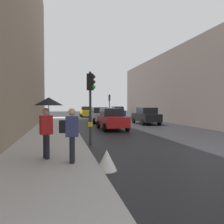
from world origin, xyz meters
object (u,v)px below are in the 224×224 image
warning_sign_triangle (107,160)px  pedestrian_with_grey_backpack (71,132)px  car_silver_hatchback (100,115)px  car_red_sedan (112,119)px  traffic_light_near_right (91,94)px  traffic_light_far_median (109,102)px  car_yellow_taxi (86,112)px  car_dark_suv (146,116)px  pedestrian_with_umbrella (48,111)px  car_blue_van (117,112)px

warning_sign_triangle → pedestrian_with_grey_backpack: bearing=151.8°
car_silver_hatchback → car_red_sedan: (-0.20, -6.86, 0.00)m
traffic_light_near_right → traffic_light_far_median: traffic_light_near_right is taller
car_silver_hatchback → warning_sign_triangle: (-2.91, -17.53, -0.55)m
car_yellow_taxi → car_red_sedan: bearing=-90.4°
car_yellow_taxi → pedestrian_with_grey_backpack: (-3.91, -29.49, 0.29)m
car_dark_suv → pedestrian_with_grey_backpack: pedestrian_with_grey_backpack is taller
pedestrian_with_umbrella → warning_sign_triangle: pedestrian_with_umbrella is taller
traffic_light_near_right → pedestrian_with_umbrella: (-1.92, -3.07, -0.73)m
pedestrian_with_umbrella → car_dark_suv: bearing=55.3°
car_yellow_taxi → pedestrian_with_umbrella: 29.12m
car_blue_van → car_yellow_taxi: same height
car_silver_hatchback → pedestrian_with_grey_backpack: 17.42m
pedestrian_with_umbrella → traffic_light_far_median: bearing=72.0°
traffic_light_far_median → warning_sign_triangle: (-5.51, -23.94, -2.14)m
car_blue_van → car_silver_hatchback: bearing=-114.1°
car_blue_van → warning_sign_triangle: bearing=-105.5°
car_dark_suv → car_yellow_taxi: 16.11m
pedestrian_with_umbrella → pedestrian_with_grey_backpack: 1.26m
car_blue_van → pedestrian_with_grey_backpack: pedestrian_with_grey_backpack is taller
traffic_light_far_median → pedestrian_with_grey_backpack: bearing=-105.7°
car_dark_suv → warning_sign_triangle: bearing=-116.8°
pedestrian_with_umbrella → pedestrian_with_grey_backpack: bearing=-45.6°
pedestrian_with_grey_backpack → pedestrian_with_umbrella: bearing=134.4°
traffic_light_far_median → car_yellow_taxi: 6.87m
traffic_light_far_median → pedestrian_with_grey_backpack: (-6.58, -23.37, -1.31)m
traffic_light_near_right → warning_sign_triangle: traffic_light_near_right is taller
car_dark_suv → warning_sign_triangle: (-7.38, -14.62, -0.55)m
car_silver_hatchback → pedestrian_with_umbrella: 16.90m
car_yellow_taxi → warning_sign_triangle: size_ratio=6.48×
car_blue_van → warning_sign_triangle: (-7.98, -28.88, -0.55)m
car_blue_van → warning_sign_triangle: 29.97m
car_dark_suv → car_red_sedan: bearing=-139.8°
traffic_light_near_right → car_red_sedan: bearing=67.4°
car_silver_hatchback → warning_sign_triangle: size_ratio=6.55×
car_blue_van → warning_sign_triangle: size_ratio=6.55×
car_red_sedan → warning_sign_triangle: car_red_sedan is taller
car_yellow_taxi → car_silver_hatchback: 12.54m
traffic_light_near_right → car_dark_suv: (7.27, 10.21, -1.69)m
car_red_sedan → car_dark_suv: bearing=40.2°
traffic_light_near_right → traffic_light_far_median: bearing=74.5°
pedestrian_with_umbrella → car_red_sedan: bearing=64.1°
traffic_light_far_median → car_blue_van: bearing=63.4°
car_silver_hatchback → pedestrian_with_grey_backpack: bearing=-103.2°
car_blue_van → traffic_light_near_right: bearing=-107.8°
car_dark_suv → car_yellow_taxi: (-4.54, 15.45, 0.00)m
traffic_light_near_right → pedestrian_with_umbrella: bearing=-122.1°
traffic_light_near_right → pedestrian_with_grey_backpack: bearing=-107.1°
traffic_light_near_right → car_yellow_taxi: size_ratio=0.88×
pedestrian_with_umbrella → traffic_light_near_right: bearing=57.9°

